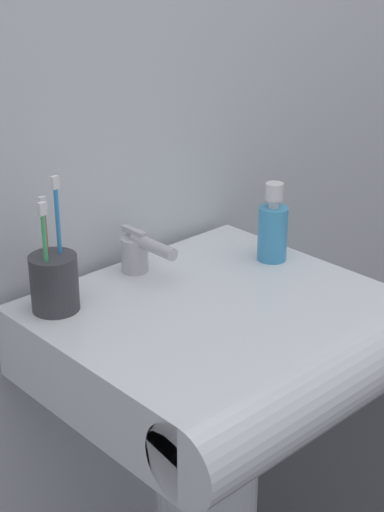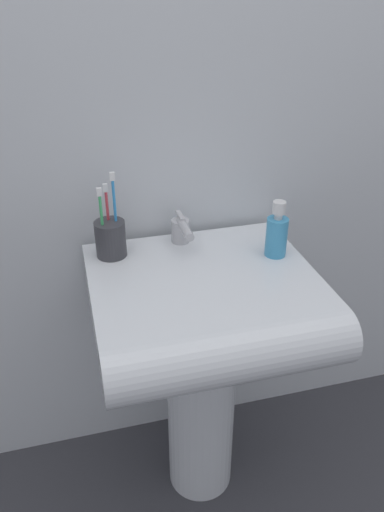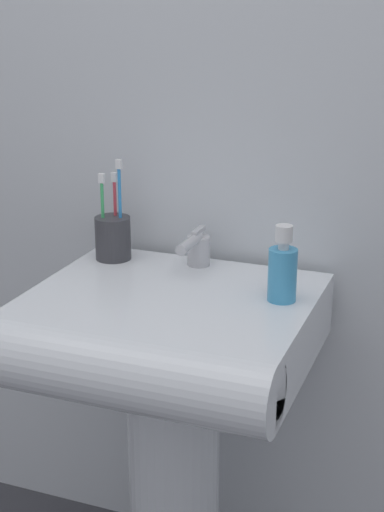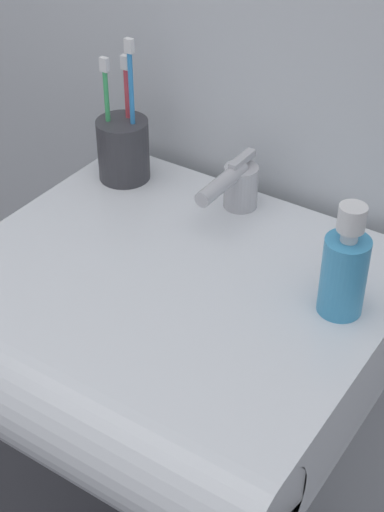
# 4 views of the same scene
# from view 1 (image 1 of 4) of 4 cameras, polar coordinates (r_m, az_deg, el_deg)

# --- Properties ---
(sink_pedestal) EXTENTS (0.19, 0.19, 0.61)m
(sink_pedestal) POSITION_cam_1_polar(r_m,az_deg,el_deg) (1.53, 1.05, -17.82)
(sink_pedestal) COLOR white
(sink_pedestal) RESTS_ON ground
(sink_basin) EXTENTS (0.54, 0.50, 0.13)m
(sink_basin) POSITION_cam_1_polar(r_m,az_deg,el_deg) (1.28, 2.70, -6.54)
(sink_basin) COLOR white
(sink_basin) RESTS_ON sink_pedestal
(faucet) EXTENTS (0.05, 0.13, 0.08)m
(faucet) POSITION_cam_1_polar(r_m,az_deg,el_deg) (1.37, -3.86, 0.31)
(faucet) COLOR #B7B7BC
(faucet) RESTS_ON sink_basin
(toothbrush_cup) EXTENTS (0.08, 0.08, 0.22)m
(toothbrush_cup) POSITION_cam_1_polar(r_m,az_deg,el_deg) (1.26, -10.00, -1.79)
(toothbrush_cup) COLOR #38383D
(toothbrush_cup) RESTS_ON sink_basin
(soap_bottle) EXTENTS (0.05, 0.05, 0.15)m
(soap_bottle) POSITION_cam_1_polar(r_m,az_deg,el_deg) (1.42, 5.89, 1.96)
(soap_bottle) COLOR #3F99CC
(soap_bottle) RESTS_ON sink_basin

